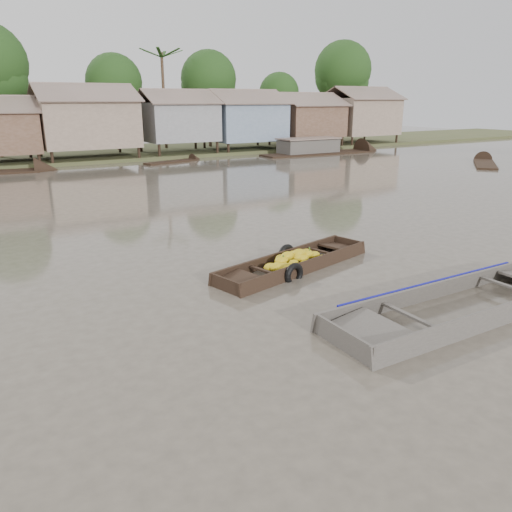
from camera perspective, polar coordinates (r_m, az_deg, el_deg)
ground at (r=11.20m, az=4.69°, el=-5.08°), size 120.00×120.00×0.00m
riverbank at (r=41.26m, az=-18.91°, el=14.89°), size 120.00×12.47×10.22m
banana_boat at (r=13.25m, az=4.27°, el=-0.92°), size 5.12×2.35×0.70m
viewer_boat at (r=11.47m, az=22.57°, el=-5.65°), size 6.72×1.84×0.54m
distant_boats at (r=38.96m, az=2.52°, el=11.45°), size 36.83×16.60×1.38m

